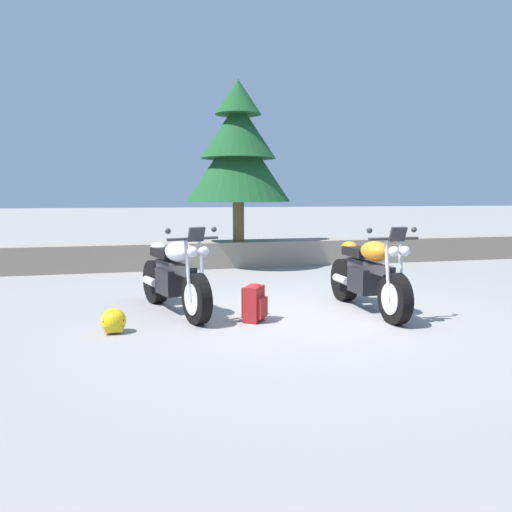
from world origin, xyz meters
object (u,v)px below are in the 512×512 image
object	(u,v)px
motorcycle_white_near_left	(175,277)
pine_tree_far_left	(238,151)
motorcycle_orange_centre	(368,276)
rider_backpack	(254,302)
rider_helmet	(114,321)

from	to	relation	value
motorcycle_white_near_left	pine_tree_far_left	size ratio (longest dim) A/B	0.59
motorcycle_white_near_left	motorcycle_orange_centre	xyz separation A→B (m)	(2.52, -0.53, 0.00)
motorcycle_orange_centre	rider_backpack	world-z (taller)	motorcycle_orange_centre
pine_tree_far_left	rider_backpack	bearing A→B (deg)	-99.61
motorcycle_white_near_left	motorcycle_orange_centre	size ratio (longest dim) A/B	0.98
motorcycle_orange_centre	rider_backpack	bearing A→B (deg)	-174.02
motorcycle_white_near_left	rider_backpack	bearing A→B (deg)	-37.66
rider_backpack	rider_helmet	distance (m)	1.68
motorcycle_white_near_left	pine_tree_far_left	bearing A→B (deg)	67.36
motorcycle_white_near_left	motorcycle_orange_centre	world-z (taller)	same
motorcycle_orange_centre	pine_tree_far_left	distance (m)	5.17
motorcycle_white_near_left	pine_tree_far_left	distance (m)	4.93
rider_backpack	pine_tree_far_left	distance (m)	5.42
motorcycle_white_near_left	motorcycle_orange_centre	distance (m)	2.57
rider_backpack	pine_tree_far_left	size ratio (longest dim) A/B	0.14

